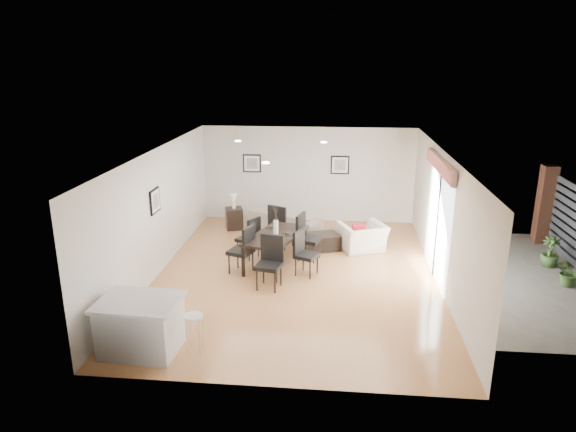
# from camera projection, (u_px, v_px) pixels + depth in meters

# --- Properties ---
(ground) EXTENTS (8.00, 8.00, 0.00)m
(ground) POSITION_uv_depth(u_px,v_px,m) (296.00, 275.00, 11.17)
(ground) COLOR #B77D4B
(ground) RESTS_ON ground
(wall_back) EXTENTS (6.00, 0.04, 2.70)m
(wall_back) POSITION_uv_depth(u_px,v_px,m) (308.00, 175.00, 14.57)
(wall_back) COLOR beige
(wall_back) RESTS_ON ground
(wall_front) EXTENTS (6.00, 0.04, 2.70)m
(wall_front) POSITION_uv_depth(u_px,v_px,m) (273.00, 302.00, 6.96)
(wall_front) COLOR beige
(wall_front) RESTS_ON ground
(wall_left) EXTENTS (0.04, 8.00, 2.70)m
(wall_left) POSITION_uv_depth(u_px,v_px,m) (158.00, 212.00, 11.05)
(wall_left) COLOR beige
(wall_left) RESTS_ON ground
(wall_right) EXTENTS (0.04, 8.00, 2.70)m
(wall_right) POSITION_uv_depth(u_px,v_px,m) (442.00, 220.00, 10.49)
(wall_right) COLOR beige
(wall_right) RESTS_ON ground
(ceiling) EXTENTS (6.00, 8.00, 0.02)m
(ceiling) POSITION_uv_depth(u_px,v_px,m) (297.00, 152.00, 10.37)
(ceiling) COLOR white
(ceiling) RESTS_ON wall_back
(sofa) EXTENTS (2.28, 1.65, 0.62)m
(sofa) POSITION_uv_depth(u_px,v_px,m) (282.00, 221.00, 13.83)
(sofa) COLOR gray
(sofa) RESTS_ON ground
(armchair) EXTENTS (1.31, 1.24, 0.67)m
(armchair) POSITION_uv_depth(u_px,v_px,m) (362.00, 237.00, 12.52)
(armchair) COLOR beige
(armchair) RESTS_ON ground
(courtyard_plant_a) EXTENTS (0.68, 0.64, 0.62)m
(courtyard_plant_a) POSITION_uv_depth(u_px,v_px,m) (570.00, 272.00, 10.56)
(courtyard_plant_a) COLOR #3D5C27
(courtyard_plant_a) RESTS_ON ground
(courtyard_plant_b) EXTENTS (0.46, 0.46, 0.70)m
(courtyard_plant_b) POSITION_uv_depth(u_px,v_px,m) (550.00, 252.00, 11.53)
(courtyard_plant_b) COLOR #3D5C27
(courtyard_plant_b) RESTS_ON ground
(dining_table) EXTENTS (1.42, 1.99, 0.75)m
(dining_table) POSITION_uv_depth(u_px,v_px,m) (276.00, 238.00, 11.48)
(dining_table) COLOR black
(dining_table) RESTS_ON ground
(dining_chair_wnear) EXTENTS (0.62, 0.62, 1.08)m
(dining_chair_wnear) POSITION_uv_depth(u_px,v_px,m) (244.00, 247.00, 11.10)
(dining_chair_wnear) COLOR black
(dining_chair_wnear) RESTS_ON ground
(dining_chair_wfar) EXTENTS (0.61, 0.61, 0.99)m
(dining_chair_wfar) POSITION_uv_depth(u_px,v_px,m) (251.00, 236.00, 11.96)
(dining_chair_wfar) COLOR black
(dining_chair_wfar) RESTS_ON ground
(dining_chair_enear) EXTENTS (0.59, 0.59, 0.99)m
(dining_chair_enear) POSITION_uv_depth(u_px,v_px,m) (303.00, 250.00, 11.06)
(dining_chair_enear) COLOR black
(dining_chair_enear) RESTS_ON ground
(dining_chair_efar) EXTENTS (0.61, 0.61, 1.09)m
(dining_chair_efar) POSITION_uv_depth(u_px,v_px,m) (305.00, 234.00, 11.90)
(dining_chair_efar) COLOR black
(dining_chair_efar) RESTS_ON ground
(dining_chair_head) EXTENTS (0.58, 0.58, 1.09)m
(dining_chair_head) POSITION_uv_depth(u_px,v_px,m) (270.00, 259.00, 10.44)
(dining_chair_head) COLOR black
(dining_chair_head) RESTS_ON ground
(dining_chair_foot) EXTENTS (0.67, 0.67, 1.12)m
(dining_chair_foot) POSITION_uv_depth(u_px,v_px,m) (280.00, 224.00, 12.56)
(dining_chair_foot) COLOR black
(dining_chair_foot) RESTS_ON ground
(vase) EXTENTS (0.73, 1.20, 0.68)m
(vase) POSITION_uv_depth(u_px,v_px,m) (276.00, 222.00, 11.37)
(vase) COLOR white
(vase) RESTS_ON dining_table
(coffee_table) EXTENTS (1.12, 0.89, 0.39)m
(coffee_table) POSITION_uv_depth(u_px,v_px,m) (318.00, 242.00, 12.60)
(coffee_table) COLOR black
(coffee_table) RESTS_ON ground
(side_table) EXTENTS (0.56, 0.56, 0.59)m
(side_table) POSITION_uv_depth(u_px,v_px,m) (234.00, 218.00, 14.12)
(side_table) COLOR black
(side_table) RESTS_ON ground
(table_lamp) EXTENTS (0.21, 0.21, 0.40)m
(table_lamp) POSITION_uv_depth(u_px,v_px,m) (234.00, 199.00, 13.95)
(table_lamp) COLOR white
(table_lamp) RESTS_ON side_table
(cushion) EXTENTS (0.33, 0.19, 0.31)m
(cushion) POSITION_uv_depth(u_px,v_px,m) (359.00, 230.00, 12.37)
(cushion) COLOR #A71524
(cushion) RESTS_ON armchair
(kitchen_island) EXTENTS (1.32, 1.04, 0.88)m
(kitchen_island) POSITION_uv_depth(u_px,v_px,m) (141.00, 325.00, 8.17)
(kitchen_island) COLOR silver
(kitchen_island) RESTS_ON ground
(bar_stool) EXTENTS (0.30, 0.30, 0.67)m
(bar_stool) POSITION_uv_depth(u_px,v_px,m) (194.00, 321.00, 8.05)
(bar_stool) COLOR white
(bar_stool) RESTS_ON ground
(framed_print_back_left) EXTENTS (0.52, 0.04, 0.52)m
(framed_print_back_left) POSITION_uv_depth(u_px,v_px,m) (252.00, 163.00, 14.60)
(framed_print_back_left) COLOR black
(framed_print_back_left) RESTS_ON wall_back
(framed_print_back_right) EXTENTS (0.52, 0.04, 0.52)m
(framed_print_back_right) POSITION_uv_depth(u_px,v_px,m) (340.00, 165.00, 14.37)
(framed_print_back_right) COLOR black
(framed_print_back_right) RESTS_ON wall_back
(framed_print_left_wall) EXTENTS (0.04, 0.52, 0.52)m
(framed_print_left_wall) POSITION_uv_depth(u_px,v_px,m) (155.00, 201.00, 10.76)
(framed_print_left_wall) COLOR black
(framed_print_left_wall) RESTS_ON wall_left
(sliding_door) EXTENTS (0.12, 2.70, 2.57)m
(sliding_door) POSITION_uv_depth(u_px,v_px,m) (439.00, 201.00, 10.69)
(sliding_door) COLOR white
(sliding_door) RESTS_ON wall_right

